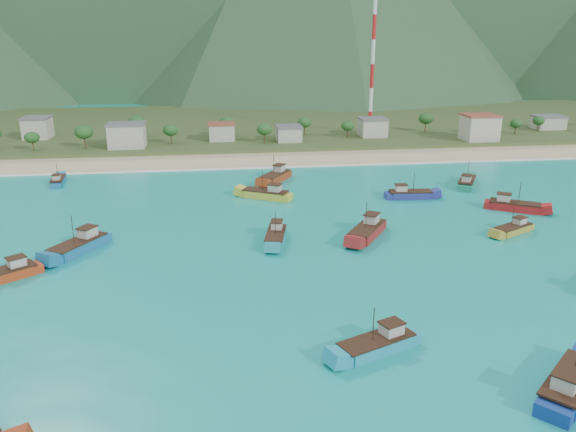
{
  "coord_description": "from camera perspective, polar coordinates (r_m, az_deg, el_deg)",
  "views": [
    {
      "loc": [
        -6.67,
        -77.59,
        34.59
      ],
      "look_at": [
        6.0,
        18.0,
        3.0
      ],
      "focal_mm": 35.0,
      "sensor_mm": 36.0,
      "label": 1
    }
  ],
  "objects": [
    {
      "name": "boat_11",
      "position": [
        125.73,
        12.22,
        2.09
      ],
      "size": [
        10.61,
        3.87,
        6.14
      ],
      "rotation": [
        0.0,
        0.0,
        4.63
      ],
      "color": "navy",
      "rests_on": "ground"
    },
    {
      "name": "beach",
      "position": [
        160.5,
        -5.01,
        5.62
      ],
      "size": [
        400.0,
        18.0,
        1.2
      ],
      "primitive_type": "cube",
      "color": "beige",
      "rests_on": "ground"
    },
    {
      "name": "boat_10",
      "position": [
        139.13,
        17.7,
        3.19
      ],
      "size": [
        8.19,
        10.83,
        6.33
      ],
      "rotation": [
        0.0,
        0.0,
        5.75
      ],
      "color": "#18815F",
      "rests_on": "ground"
    },
    {
      "name": "vegetation",
      "position": [
        182.85,
        -10.37,
        8.54
      ],
      "size": [
        275.04,
        25.86,
        8.33
      ],
      "color": "#235623",
      "rests_on": "ground"
    },
    {
      "name": "village",
      "position": [
        180.99,
        -4.49,
        8.61
      ],
      "size": [
        216.21,
        31.04,
        7.72
      ],
      "color": "beige",
      "rests_on": "ground"
    },
    {
      "name": "boat_6",
      "position": [
        100.77,
        8.05,
        -1.59
      ],
      "size": [
        9.6,
        11.78,
        7.01
      ],
      "rotation": [
        0.0,
        0.0,
        2.54
      ],
      "color": "maroon",
      "rests_on": "ground"
    },
    {
      "name": "boat_14",
      "position": [
        109.59,
        21.92,
        -1.3
      ],
      "size": [
        9.22,
        6.52,
        5.32
      ],
      "rotation": [
        0.0,
        0.0,
        2.05
      ],
      "color": "#B0952D",
      "rests_on": "ground"
    },
    {
      "name": "ground",
      "position": [
        85.21,
        -2.42,
        -5.83
      ],
      "size": [
        600.0,
        600.0,
        0.0
      ],
      "primitive_type": "plane",
      "color": "#0C8B83",
      "rests_on": "ground"
    },
    {
      "name": "boat_0",
      "position": [
        65.16,
        26.71,
        -15.2
      ],
      "size": [
        11.06,
        10.39,
        6.93
      ],
      "rotation": [
        0.0,
        0.0,
        5.44
      ],
      "color": "navy",
      "rests_on": "ground"
    },
    {
      "name": "boat_8",
      "position": [
        66.28,
        9.11,
        -12.85
      ],
      "size": [
        10.71,
        6.88,
        6.11
      ],
      "rotation": [
        0.0,
        0.0,
        1.98
      ],
      "color": "#1B97B4",
      "rests_on": "ground"
    },
    {
      "name": "land",
      "position": [
        220.42,
        -5.79,
        9.02
      ],
      "size": [
        400.0,
        110.0,
        2.4
      ],
      "primitive_type": "cube",
      "color": "#385123",
      "rests_on": "ground"
    },
    {
      "name": "boat_5",
      "position": [
        122.94,
        -2.22,
        2.18
      ],
      "size": [
        11.33,
        8.28,
        6.58
      ],
      "rotation": [
        0.0,
        0.0,
        1.06
      ],
      "color": "gold",
      "rests_on": "ground"
    },
    {
      "name": "boat_4",
      "position": [
        99.11,
        -20.44,
        -2.94
      ],
      "size": [
        9.17,
        11.97,
        7.02
      ],
      "rotation": [
        0.0,
        0.0,
        2.6
      ],
      "color": "#18669B",
      "rests_on": "ground"
    },
    {
      "name": "boat_19",
      "position": [
        92.61,
        -26.82,
        -5.39
      ],
      "size": [
        9.92,
        8.48,
        5.99
      ],
      "rotation": [
        0.0,
        0.0,
        2.21
      ],
      "color": "#B43816",
      "rests_on": "ground"
    },
    {
      "name": "radio_tower",
      "position": [
        193.17,
        8.58,
        15.02
      ],
      "size": [
        1.2,
        1.2,
        46.23
      ],
      "color": "red",
      "rests_on": "ground"
    },
    {
      "name": "boat_12",
      "position": [
        123.38,
        21.92,
        0.89
      ],
      "size": [
        11.06,
        8.54,
        6.5
      ],
      "rotation": [
        0.0,
        0.0,
        4.16
      ],
      "color": "#A91819",
      "rests_on": "ground"
    },
    {
      "name": "boat_20",
      "position": [
        137.42,
        -1.28,
        3.94
      ],
      "size": [
        9.33,
        12.03,
        7.08
      ],
      "rotation": [
        0.0,
        0.0,
        2.58
      ],
      "color": "#973617",
      "rests_on": "ground"
    },
    {
      "name": "boat_16",
      "position": [
        145.81,
        -22.32,
        3.27
      ],
      "size": [
        3.64,
        9.26,
        5.33
      ],
      "rotation": [
        0.0,
        0.0,
        0.11
      ],
      "color": "#19689A",
      "rests_on": "ground"
    },
    {
      "name": "boat_9",
      "position": [
        97.79,
        -1.25,
        -2.15
      ],
      "size": [
        5.04,
        10.53,
        5.98
      ],
      "rotation": [
        0.0,
        0.0,
        2.93
      ],
      "color": "teal",
      "rests_on": "ground"
    },
    {
      "name": "surf_line",
      "position": [
        151.25,
        -4.84,
        4.85
      ],
      "size": [
        400.0,
        2.5,
        0.08
      ],
      "primitive_type": "cube",
      "color": "white",
      "rests_on": "ground"
    }
  ]
}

